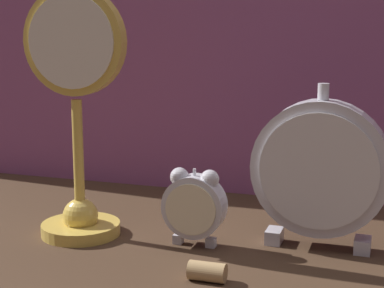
% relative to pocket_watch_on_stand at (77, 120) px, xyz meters
% --- Properties ---
extents(ground_plane, '(4.00, 4.00, 0.00)m').
position_rel_pocket_watch_on_stand_xyz_m(ground_plane, '(0.15, -0.05, -0.16)').
color(ground_plane, '#422D1E').
extents(pocket_watch_on_stand, '(0.14, 0.11, 0.35)m').
position_rel_pocket_watch_on_stand_xyz_m(pocket_watch_on_stand, '(0.00, 0.00, 0.00)').
color(pocket_watch_on_stand, gold).
rests_on(pocket_watch_on_stand, ground_plane).
extents(alarm_clock_twin_bell, '(0.08, 0.03, 0.10)m').
position_rel_pocket_watch_on_stand_xyz_m(alarm_clock_twin_bell, '(0.16, 0.01, -0.10)').
color(alarm_clock_twin_bell, silver).
rests_on(alarm_clock_twin_bell, ground_plane).
extents(mantel_clock_silver, '(0.17, 0.04, 0.21)m').
position_rel_pocket_watch_on_stand_xyz_m(mantel_clock_silver, '(0.31, 0.05, -0.05)').
color(mantel_clock_silver, silver).
rests_on(mantel_clock_silver, ground_plane).
extents(wine_cork, '(0.04, 0.02, 0.02)m').
position_rel_pocket_watch_on_stand_xyz_m(wine_cork, '(0.21, -0.10, -0.15)').
color(wine_cork, tan).
rests_on(wine_cork, ground_plane).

